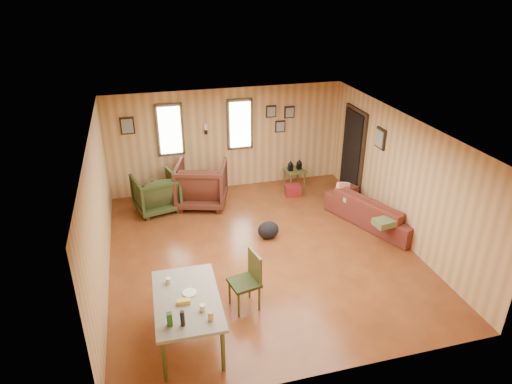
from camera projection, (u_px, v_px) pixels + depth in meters
room at (267, 186)px, 8.30m from camera, size 5.54×6.04×2.44m
sofa at (377, 205)px, 9.33m from camera, size 1.39×2.21×0.83m
recliner_brown at (201, 182)px, 10.05m from camera, size 1.30×1.26×1.09m
recliner_green at (156, 191)px, 9.84m from camera, size 1.05×1.01×0.90m
end_table at (158, 191)px, 10.10m from camera, size 0.57×0.54×0.63m
side_table at (295, 169)px, 10.87m from camera, size 0.50×0.50×0.72m
cooler at (293, 190)px, 10.64m from camera, size 0.40×0.31×0.26m
backpack at (268, 230)px, 8.90m from camera, size 0.49×0.43×0.36m
sofa_pillows at (364, 207)px, 9.09m from camera, size 0.60×1.65×0.34m
dining_table at (187, 303)px, 6.17m from camera, size 0.92×1.49×0.96m
dining_chair at (248, 278)px, 6.94m from camera, size 0.50×0.50×0.95m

